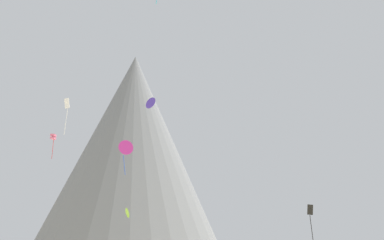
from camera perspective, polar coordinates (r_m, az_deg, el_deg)
name	(u,v)px	position (r m, az deg, el deg)	size (l,w,h in m)	color
rock_massif	(135,170)	(131.63, -7.25, -6.42)	(76.92, 76.92, 64.03)	slate
kite_rainbow_mid	(53,137)	(82.47, -17.33, -2.13)	(0.93, 0.91, 4.50)	#E5668C
kite_white_mid	(67,108)	(68.29, -15.74, 1.43)	(0.95, 0.44, 5.66)	white
kite_lime_low	(128,213)	(78.20, -8.21, -11.66)	(1.33, 1.86, 1.70)	#8CD133
kite_indigo_high	(151,103)	(80.83, -5.28, 2.16)	(2.21, 1.95, 2.24)	#5138B2
kite_magenta_mid	(126,148)	(58.46, -8.48, -3.56)	(1.96, 1.02, 4.57)	#D1339E
kite_black_low	(311,217)	(58.17, 14.95, -11.90)	(0.68, 0.68, 5.37)	black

